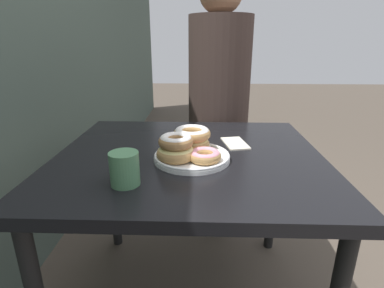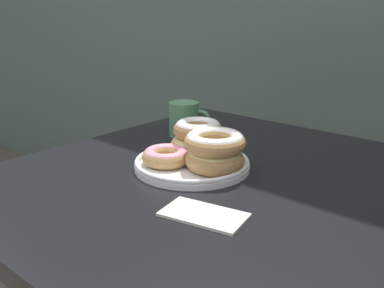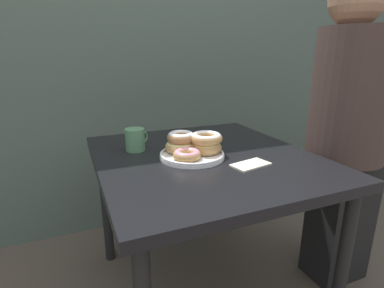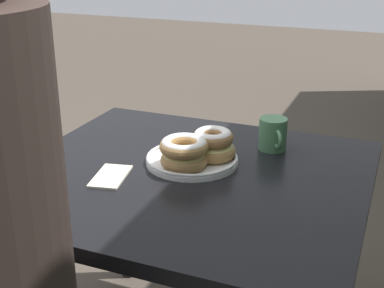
% 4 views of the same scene
% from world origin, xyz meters
% --- Properties ---
extents(dining_table, '(0.90, 0.99, 0.72)m').
position_xyz_m(dining_table, '(0.00, 0.31, 0.64)').
color(dining_table, black).
rests_on(dining_table, ground_plane).
extents(donut_plate, '(0.27, 0.27, 0.10)m').
position_xyz_m(donut_plate, '(-0.06, 0.31, 0.76)').
color(donut_plate, white).
rests_on(donut_plate, dining_table).
extents(coffee_mug, '(0.11, 0.09, 0.10)m').
position_xyz_m(coffee_mug, '(-0.26, 0.49, 0.77)').
color(coffee_mug, '#4C7F56').
rests_on(coffee_mug, dining_table).
extents(napkin, '(0.17, 0.11, 0.01)m').
position_xyz_m(napkin, '(0.11, 0.13, 0.72)').
color(napkin, beige).
rests_on(napkin, dining_table).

